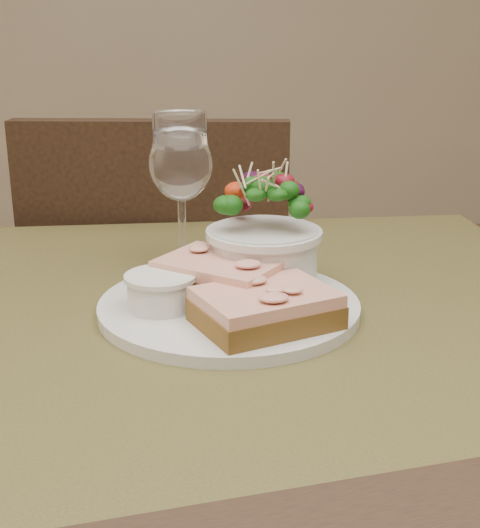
{
  "coord_description": "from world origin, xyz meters",
  "views": [
    {
      "loc": [
        -0.07,
        -0.68,
        1.04
      ],
      "look_at": [
        0.01,
        0.01,
        0.81
      ],
      "focal_mm": 50.0,
      "sensor_mm": 36.0,
      "label": 1
    }
  ],
  "objects": [
    {
      "name": "chair_far",
      "position": [
        -0.06,
        0.6,
        0.29
      ],
      "size": [
        0.47,
        0.47,
        0.9
      ],
      "rotation": [
        0.0,
        0.0,
        3.01
      ],
      "color": "black",
      "rests_on": "ground"
    },
    {
      "name": "dinner_plate",
      "position": [
        -0.0,
        0.03,
        0.76
      ],
      "size": [
        0.27,
        0.27,
        0.01
      ],
      "primitive_type": "cylinder",
      "color": "silver",
      "rests_on": "cafe_table"
    },
    {
      "name": "salad_bowl",
      "position": [
        0.04,
        0.09,
        0.82
      ],
      "size": [
        0.12,
        0.12,
        0.13
      ],
      "color": "silver",
      "rests_on": "dinner_plate"
    },
    {
      "name": "ramekin",
      "position": [
        -0.07,
        0.02,
        0.78
      ],
      "size": [
        0.07,
        0.07,
        0.04
      ],
      "color": "silver",
      "rests_on": "dinner_plate"
    },
    {
      "name": "sandwich_back",
      "position": [
        -0.01,
        0.05,
        0.79
      ],
      "size": [
        0.15,
        0.15,
        0.03
      ],
      "rotation": [
        0.0,
        0.0,
        -0.66
      ],
      "color": "#472E13",
      "rests_on": "dinner_plate"
    },
    {
      "name": "garnish",
      "position": [
        -0.07,
        0.11,
        0.77
      ],
      "size": [
        0.05,
        0.04,
        0.02
      ],
      "color": "black",
      "rests_on": "dinner_plate"
    },
    {
      "name": "sandwich_front",
      "position": [
        0.03,
        -0.03,
        0.78
      ],
      "size": [
        0.15,
        0.13,
        0.03
      ],
      "rotation": [
        0.0,
        0.0,
        0.37
      ],
      "color": "#472E13",
      "rests_on": "dinner_plate"
    },
    {
      "name": "cafe_table",
      "position": [
        0.0,
        0.0,
        0.65
      ],
      "size": [
        0.8,
        0.8,
        0.75
      ],
      "color": "#42381C",
      "rests_on": "ground"
    },
    {
      "name": "wine_glass",
      "position": [
        -0.04,
        0.19,
        0.87
      ],
      "size": [
        0.08,
        0.08,
        0.18
      ],
      "color": "white",
      "rests_on": "cafe_table"
    }
  ]
}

